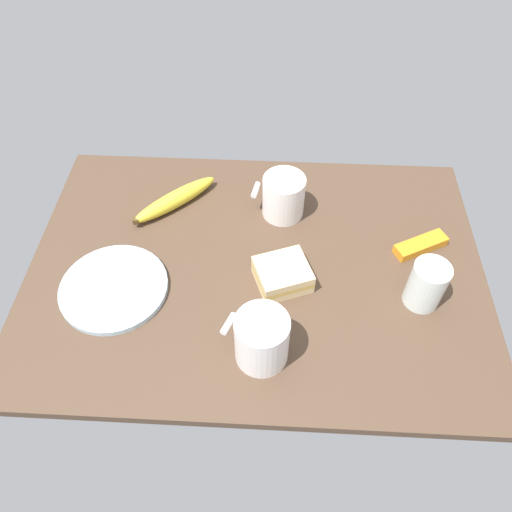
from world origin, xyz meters
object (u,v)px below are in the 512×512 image
Objects in this scene: sandwich_main at (283,275)px; snack_bar at (421,245)px; glass_of_milk at (426,286)px; banana at (175,199)px; coffee_mug_milky at (262,339)px; plate_of_food at (114,288)px; coffee_mug_black at (283,196)px.

snack_bar is (27.89, 9.83, -1.20)cm from sandwich_main.
banana is (-49.72, 22.51, -2.59)cm from glass_of_milk.
banana is at bearing 119.85° from coffee_mug_milky.
plate_of_food is 24.70cm from banana.
banana is at bearing 141.84° from snack_bar.
coffee_mug_milky is 0.95× the size of sandwich_main.
sandwich_main reaches higher than snack_bar.
coffee_mug_milky is (28.68, -12.29, 4.73)cm from plate_of_food.
glass_of_milk reaches higher than coffee_mug_black.
coffee_mug_milky is (-3.04, -34.67, 0.46)cm from coffee_mug_black.
banana reaches higher than plate_of_food.
plate_of_food is at bearing 156.80° from coffee_mug_milky.
sandwich_main is 26.25cm from glass_of_milk.
banana is at bearing 140.42° from sandwich_main.
sandwich_main is 29.60cm from snack_bar.
coffee_mug_milky reaches higher than glass_of_milk.
sandwich_main is at bearing 6.47° from plate_of_food.
snack_bar is at bearing 12.67° from plate_of_food.
snack_bar is at bearing 81.52° from glass_of_milk.
banana is (-20.40, 35.53, -3.51)cm from coffee_mug_milky.
coffee_mug_milky is 32.10cm from glass_of_milk.
coffee_mug_milky reaches higher than coffee_mug_black.
coffee_mug_milky is at bearing -156.06° from glass_of_milk.
plate_of_food is 1.76× the size of coffee_mug_milky.
banana reaches higher than snack_bar.
coffee_mug_black is 0.93× the size of sandwich_main.
plate_of_food is 1.81× the size of coffee_mug_black.
banana is 52.54cm from snack_bar.
coffee_mug_black reaches higher than banana.
plate_of_food is 1.82× the size of snack_bar.
coffee_mug_black is 1.19× the size of glass_of_milk.
glass_of_milk is at bearing 0.72° from plate_of_food.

